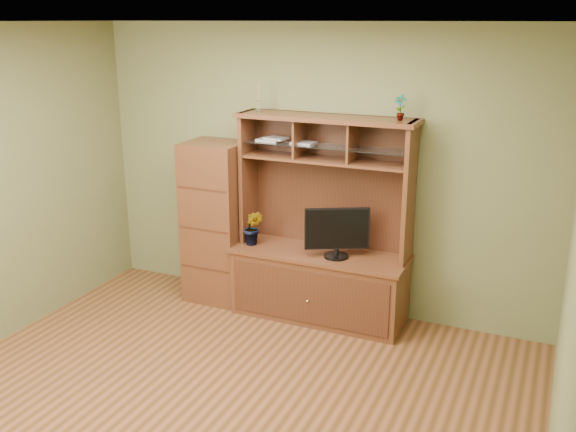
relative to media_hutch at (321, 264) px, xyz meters
The scene contains 8 objects.
room 1.92m from the media_hutch, 95.07° to the right, with size 4.54×4.04×2.74m.
media_hutch is the anchor object (origin of this frame).
monitor 0.42m from the media_hutch, 24.78° to the right, with size 0.54×0.31×0.46m.
orchid_plant 0.73m from the media_hutch, behind, with size 0.19×0.15×0.34m, color #36571D.
top_plant 1.63m from the media_hutch, ahead, with size 0.11×0.08×0.21m, color #2C5C20.
reed_diffuser 1.63m from the media_hutch, behind, with size 0.06×0.06×0.28m.
magazines 1.21m from the media_hutch, 169.75° to the left, with size 0.57×0.19×0.04m.
side_cabinet 1.13m from the media_hutch, behind, with size 0.57×0.52×1.59m.
Camera 1 is at (2.14, -3.51, 2.72)m, focal length 40.00 mm.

